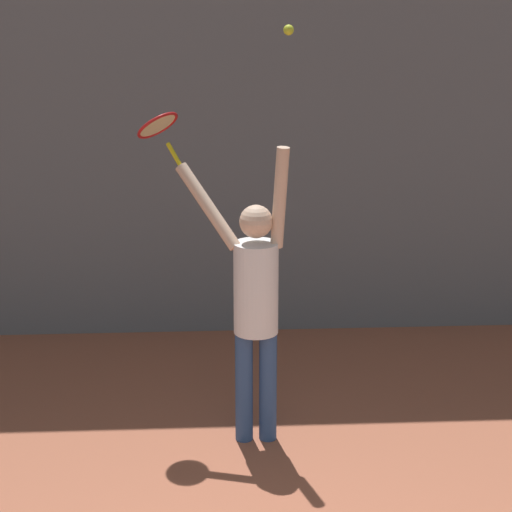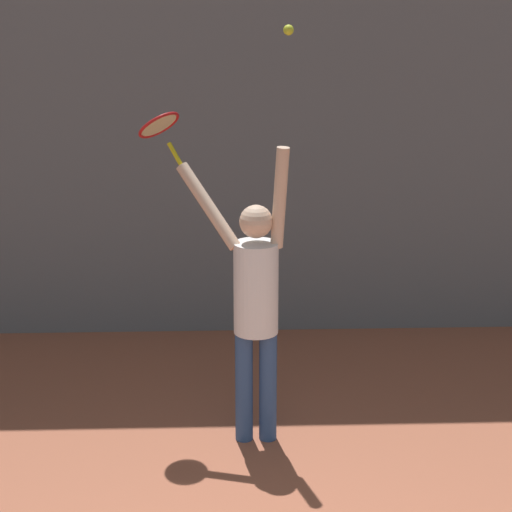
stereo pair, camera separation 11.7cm
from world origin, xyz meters
The scene contains 4 objects.
back_wall centered at (0.00, 5.27, 2.50)m, with size 18.00×0.10×5.00m.
tennis_player centered at (-0.05, 3.02, 1.12)m, with size 0.82×0.52×2.21m.
tennis_racket centered at (-0.72, 3.45, 2.27)m, with size 0.42×0.43×0.39m.
tennis_ball centered at (0.17, 2.97, 2.98)m, with size 0.07×0.07×0.07m.
Camera 2 is at (-0.26, -3.21, 3.32)m, focal length 65.00 mm.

